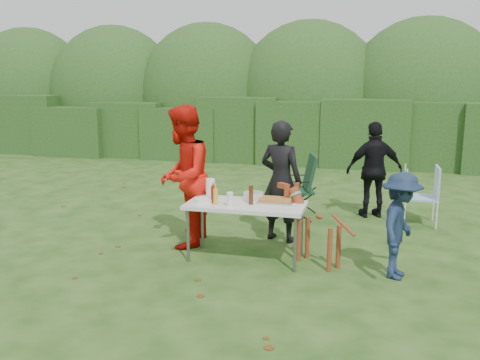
% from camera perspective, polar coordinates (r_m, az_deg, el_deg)
% --- Properties ---
extents(ground, '(80.00, 80.00, 0.00)m').
position_cam_1_polar(ground, '(6.48, -3.45, -9.40)').
color(ground, '#1E4211').
extents(hedge_row, '(22.00, 1.40, 1.70)m').
position_cam_1_polar(hedge_row, '(13.96, 6.81, 5.37)').
color(hedge_row, '#23471C').
rests_on(hedge_row, ground).
extents(shrub_backdrop, '(20.00, 2.60, 3.20)m').
position_cam_1_polar(shrub_backdrop, '(15.49, 7.72, 8.72)').
color(shrub_backdrop, '#3D6628').
rests_on(shrub_backdrop, ground).
extents(folding_table, '(1.50, 0.70, 0.74)m').
position_cam_1_polar(folding_table, '(6.44, 0.64, -3.10)').
color(folding_table, silver).
rests_on(folding_table, ground).
extents(person_cook, '(0.72, 0.58, 1.73)m').
position_cam_1_polar(person_cook, '(7.20, 4.62, -0.13)').
color(person_cook, black).
rests_on(person_cook, ground).
extents(person_red_jacket, '(0.84, 1.02, 1.95)m').
position_cam_1_polar(person_red_jacket, '(7.00, -6.39, 0.40)').
color(person_red_jacket, red).
rests_on(person_red_jacket, ground).
extents(person_black_puffy, '(1.01, 0.68, 1.60)m').
position_cam_1_polar(person_black_puffy, '(8.71, 14.85, 1.11)').
color(person_black_puffy, black).
rests_on(person_black_puffy, ground).
extents(child, '(0.65, 0.90, 1.25)m').
position_cam_1_polar(child, '(6.16, 17.53, -4.92)').
color(child, '#162642').
rests_on(child, ground).
extents(dog, '(1.04, 0.87, 0.94)m').
position_cam_1_polar(dog, '(6.39, 8.82, -5.39)').
color(dog, brown).
rests_on(dog, ground).
extents(camping_chair, '(0.83, 0.83, 1.08)m').
position_cam_1_polar(camping_chair, '(8.42, 6.16, -0.72)').
color(camping_chair, '#183B25').
rests_on(camping_chair, ground).
extents(lawn_chair, '(0.57, 0.57, 0.95)m').
position_cam_1_polar(lawn_chair, '(8.56, 19.58, -1.58)').
color(lawn_chair, teal).
rests_on(lawn_chair, ground).
extents(food_tray, '(0.45, 0.30, 0.02)m').
position_cam_1_polar(food_tray, '(6.49, 4.03, -2.44)').
color(food_tray, '#B7B7BA').
rests_on(food_tray, folding_table).
extents(focaccia_bread, '(0.40, 0.26, 0.04)m').
position_cam_1_polar(focaccia_bread, '(6.48, 4.03, -2.20)').
color(focaccia_bread, '#AE6E32').
rests_on(focaccia_bread, food_tray).
extents(mustard_bottle, '(0.06, 0.06, 0.20)m').
position_cam_1_polar(mustard_bottle, '(6.34, -2.75, -1.92)').
color(mustard_bottle, gold).
rests_on(mustard_bottle, folding_table).
extents(ketchup_bottle, '(0.06, 0.06, 0.22)m').
position_cam_1_polar(ketchup_bottle, '(6.43, -3.02, -1.65)').
color(ketchup_bottle, '#A61815').
rests_on(ketchup_bottle, folding_table).
extents(beer_bottle, '(0.06, 0.06, 0.24)m').
position_cam_1_polar(beer_bottle, '(6.36, 1.25, -1.69)').
color(beer_bottle, '#47230F').
rests_on(beer_bottle, folding_table).
extents(paper_towel_roll, '(0.12, 0.12, 0.26)m').
position_cam_1_polar(paper_towel_roll, '(6.69, -3.34, -0.96)').
color(paper_towel_roll, white).
rests_on(paper_towel_roll, folding_table).
extents(cup_stack, '(0.08, 0.08, 0.18)m').
position_cam_1_polar(cup_stack, '(6.26, -1.14, -2.18)').
color(cup_stack, white).
rests_on(cup_stack, folding_table).
extents(pasta_bowl, '(0.26, 0.26, 0.10)m').
position_cam_1_polar(pasta_bowl, '(6.61, 1.52, -1.81)').
color(pasta_bowl, silver).
rests_on(pasta_bowl, folding_table).
extents(plate_stack, '(0.24, 0.24, 0.05)m').
position_cam_1_polar(plate_stack, '(6.50, -4.01, -2.28)').
color(plate_stack, white).
rests_on(plate_stack, folding_table).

